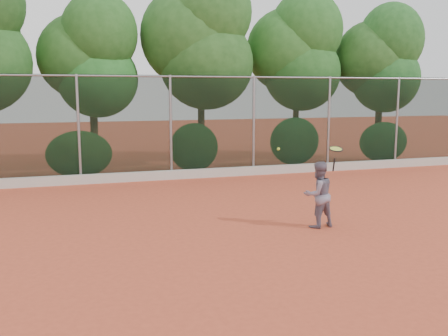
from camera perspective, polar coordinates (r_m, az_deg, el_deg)
name	(u,v)px	position (r m, az deg, el deg)	size (l,w,h in m)	color
ground	(238,233)	(10.64, 1.63, -7.47)	(80.00, 80.00, 0.00)	#C14A2D
concrete_curb	(173,175)	(17.04, -5.89, -0.78)	(24.00, 0.20, 0.30)	beige
tennis_player	(318,195)	(11.13, 10.71, -3.00)	(0.71, 0.55, 1.46)	slate
chainlink_fence	(171,124)	(17.01, -6.11, 5.00)	(24.09, 0.09, 3.50)	black
foliage_backdrop	(144,51)	(18.88, -9.13, 13.05)	(23.70, 3.63, 7.55)	#48341B
tennis_racket	(336,151)	(10.94, 12.64, 1.94)	(0.35, 0.35, 0.56)	black
tennis_ball_in_flight	(278,149)	(10.92, 6.24, 2.18)	(0.07, 0.07, 0.07)	#B1D330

